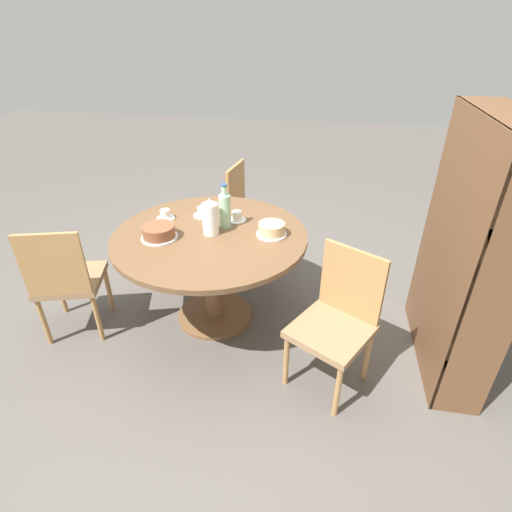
# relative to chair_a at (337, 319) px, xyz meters

# --- Properties ---
(ground_plane) EXTENTS (14.00, 14.00, 0.00)m
(ground_plane) POSITION_rel_chair_a_xyz_m (-0.45, -0.89, -0.46)
(ground_plane) COLOR #56514C
(dining_table) EXTENTS (1.34, 1.34, 0.72)m
(dining_table) POSITION_rel_chair_a_xyz_m (-0.45, -0.89, 0.12)
(dining_table) COLOR brown
(dining_table) RESTS_ON ground_plane
(chair_a) EXTENTS (0.57, 0.57, 0.88)m
(chair_a) POSITION_rel_chair_a_xyz_m (0.00, 0.00, 0.00)
(chair_a) COLOR #A87A47
(chair_a) RESTS_ON ground_plane
(chair_b) EXTENTS (0.48, 0.48, 0.88)m
(chair_b) POSITION_rel_chair_a_xyz_m (-1.44, -0.80, 0.00)
(chair_b) COLOR #A87A47
(chair_b) RESTS_ON ground_plane
(chair_c) EXTENTS (0.52, 0.52, 0.88)m
(chair_c) POSITION_rel_chair_a_xyz_m (-0.11, -1.83, 0.00)
(chair_c) COLOR #A87A47
(chair_c) RESTS_ON ground_plane
(bookshelf) EXTENTS (0.98, 0.28, 1.60)m
(bookshelf) POSITION_rel_chair_a_xyz_m (-0.33, 0.70, 0.32)
(bookshelf) COLOR brown
(bookshelf) RESTS_ON ground_plane
(coffee_pot) EXTENTS (0.11, 0.11, 0.26)m
(coffee_pot) POSITION_rel_chair_a_xyz_m (-0.46, -0.88, 0.38)
(coffee_pot) COLOR white
(coffee_pot) RESTS_ON dining_table
(water_bottle) EXTENTS (0.08, 0.08, 0.32)m
(water_bottle) POSITION_rel_chair_a_xyz_m (-0.57, -0.81, 0.39)
(water_bottle) COLOR #99C6A3
(water_bottle) RESTS_ON dining_table
(cake_main) EXTENTS (0.25, 0.25, 0.09)m
(cake_main) POSITION_rel_chair_a_xyz_m (-0.33, -1.21, 0.30)
(cake_main) COLOR silver
(cake_main) RESTS_ON dining_table
(cake_second) EXTENTS (0.21, 0.21, 0.09)m
(cake_second) POSITION_rel_chair_a_xyz_m (-0.50, -0.47, 0.30)
(cake_second) COLOR silver
(cake_second) RESTS_ON dining_table
(cup_a) EXTENTS (0.13, 0.13, 0.07)m
(cup_a) POSITION_rel_chair_a_xyz_m (-0.68, -0.75, 0.29)
(cup_a) COLOR white
(cup_a) RESTS_ON dining_table
(cup_b) EXTENTS (0.13, 0.13, 0.07)m
(cup_b) POSITION_rel_chair_a_xyz_m (-0.62, -1.27, 0.29)
(cup_b) COLOR white
(cup_b) RESTS_ON dining_table
(cup_c) EXTENTS (0.13, 0.13, 0.07)m
(cup_c) POSITION_rel_chair_a_xyz_m (-0.71, -1.02, 0.29)
(cup_c) COLOR white
(cup_c) RESTS_ON dining_table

